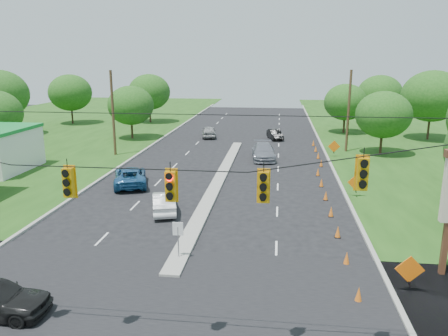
# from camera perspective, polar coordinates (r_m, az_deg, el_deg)

# --- Properties ---
(ground) EXTENTS (160.00, 160.00, 0.00)m
(ground) POSITION_cam_1_polar(r_m,az_deg,el_deg) (18.15, -10.45, -19.91)
(ground) COLOR black
(ground) RESTS_ON ground
(cross_street) EXTENTS (160.00, 14.00, 0.02)m
(cross_street) POSITION_cam_1_polar(r_m,az_deg,el_deg) (18.15, -10.45, -19.91)
(cross_street) COLOR black
(cross_street) RESTS_ON ground
(curb_left) EXTENTS (0.25, 110.00, 0.16)m
(curb_left) POSITION_cam_1_polar(r_m,az_deg,el_deg) (47.83, -11.29, 1.58)
(curb_left) COLOR gray
(curb_left) RESTS_ON ground
(curb_right) EXTENTS (0.25, 110.00, 0.16)m
(curb_right) POSITION_cam_1_polar(r_m,az_deg,el_deg) (45.71, 13.51, 0.88)
(curb_right) COLOR gray
(curb_right) RESTS_ON ground
(median) EXTENTS (1.00, 34.00, 0.18)m
(median) POSITION_cam_1_polar(r_m,az_deg,el_deg) (37.02, -0.72, -1.77)
(median) COLOR gray
(median) RESTS_ON ground
(median_sign) EXTENTS (0.55, 0.06, 2.05)m
(median_sign) POSITION_cam_1_polar(r_m,az_deg,el_deg) (22.57, -6.03, -8.47)
(median_sign) COLOR gray
(median_sign) RESTS_ON ground
(signal_span) EXTENTS (25.60, 0.32, 9.00)m
(signal_span) POSITION_cam_1_polar(r_m,az_deg,el_deg) (15.07, -12.61, -6.08)
(signal_span) COLOR #422D1C
(signal_span) RESTS_ON ground
(utility_pole_far_left) EXTENTS (0.28, 0.28, 9.00)m
(utility_pole_far_left) POSITION_cam_1_polar(r_m,az_deg,el_deg) (47.91, -14.29, 6.90)
(utility_pole_far_left) COLOR #422D1C
(utility_pole_far_left) RESTS_ON ground
(utility_pole_far_right) EXTENTS (0.28, 0.28, 9.00)m
(utility_pole_far_right) POSITION_cam_1_polar(r_m,az_deg,el_deg) (50.17, 15.96, 7.10)
(utility_pole_far_right) COLOR #422D1C
(utility_pole_far_right) RESTS_ON ground
(cone_0) EXTENTS (0.32, 0.32, 0.70)m
(cone_0) POSITION_cam_1_polar(r_m,az_deg,el_deg) (20.15, 17.17, -15.49)
(cone_0) COLOR orange
(cone_0) RESTS_ON ground
(cone_1) EXTENTS (0.32, 0.32, 0.70)m
(cone_1) POSITION_cam_1_polar(r_m,az_deg,el_deg) (23.22, 15.72, -11.28)
(cone_1) COLOR orange
(cone_1) RESTS_ON ground
(cone_2) EXTENTS (0.32, 0.32, 0.70)m
(cone_2) POSITION_cam_1_polar(r_m,az_deg,el_deg) (26.40, 14.65, -8.06)
(cone_2) COLOR orange
(cone_2) RESTS_ON ground
(cone_3) EXTENTS (0.32, 0.32, 0.70)m
(cone_3) POSITION_cam_1_polar(r_m,az_deg,el_deg) (29.65, 13.81, -5.54)
(cone_3) COLOR orange
(cone_3) RESTS_ON ground
(cone_4) EXTENTS (0.32, 0.32, 0.70)m
(cone_4) POSITION_cam_1_polar(r_m,az_deg,el_deg) (32.95, 13.15, -3.52)
(cone_4) COLOR orange
(cone_4) RESTS_ON ground
(cone_5) EXTENTS (0.32, 0.32, 0.70)m
(cone_5) POSITION_cam_1_polar(r_m,az_deg,el_deg) (36.29, 12.62, -1.87)
(cone_5) COLOR orange
(cone_5) RESTS_ON ground
(cone_6) EXTENTS (0.32, 0.32, 0.70)m
(cone_6) POSITION_cam_1_polar(r_m,az_deg,el_deg) (39.66, 12.17, -0.50)
(cone_6) COLOR orange
(cone_6) RESTS_ON ground
(cone_7) EXTENTS (0.32, 0.32, 0.70)m
(cone_7) POSITION_cam_1_polar(r_m,az_deg,el_deg) (43.10, 12.59, 0.63)
(cone_7) COLOR orange
(cone_7) RESTS_ON ground
(cone_8) EXTENTS (0.32, 0.32, 0.70)m
(cone_8) POSITION_cam_1_polar(r_m,az_deg,el_deg) (46.50, 12.21, 1.62)
(cone_8) COLOR orange
(cone_8) RESTS_ON ground
(cone_9) EXTENTS (0.32, 0.32, 0.70)m
(cone_9) POSITION_cam_1_polar(r_m,az_deg,el_deg) (49.92, 11.88, 2.47)
(cone_9) COLOR orange
(cone_9) RESTS_ON ground
(cone_10) EXTENTS (0.32, 0.32, 0.70)m
(cone_10) POSITION_cam_1_polar(r_m,az_deg,el_deg) (53.34, 11.60, 3.22)
(cone_10) COLOR orange
(cone_10) RESTS_ON ground
(work_sign_0) EXTENTS (1.27, 0.58, 1.37)m
(work_sign_0) POSITION_cam_1_polar(r_m,az_deg,el_deg) (21.19, 23.08, -12.23)
(work_sign_0) COLOR black
(work_sign_0) RESTS_ON ground
(work_sign_1) EXTENTS (1.27, 0.58, 1.37)m
(work_sign_1) POSITION_cam_1_polar(r_m,az_deg,el_deg) (34.02, 16.88, -1.91)
(work_sign_1) COLOR black
(work_sign_1) RESTS_ON ground
(work_sign_2) EXTENTS (1.27, 0.58, 1.37)m
(work_sign_2) POSITION_cam_1_polar(r_m,az_deg,el_deg) (47.51, 14.18, 2.68)
(work_sign_2) COLOR black
(work_sign_2) RESTS_ON ground
(tree_4) EXTENTS (6.72, 6.72, 7.84)m
(tree_4) POSITION_cam_1_polar(r_m,az_deg,el_deg) (74.19, -19.44, 9.26)
(tree_4) COLOR black
(tree_4) RESTS_ON ground
(tree_5) EXTENTS (5.88, 5.88, 6.86)m
(tree_5) POSITION_cam_1_polar(r_m,az_deg,el_deg) (57.77, -12.09, 8.00)
(tree_5) COLOR black
(tree_5) RESTS_ON ground
(tree_6) EXTENTS (6.72, 6.72, 7.84)m
(tree_6) POSITION_cam_1_polar(r_m,az_deg,el_deg) (72.55, -9.73, 9.76)
(tree_6) COLOR black
(tree_6) RESTS_ON ground
(tree_9) EXTENTS (5.88, 5.88, 6.86)m
(tree_9) POSITION_cam_1_polar(r_m,az_deg,el_deg) (49.87, 20.11, 6.56)
(tree_9) COLOR black
(tree_9) RESTS_ON ground
(tree_10) EXTENTS (7.56, 7.56, 8.82)m
(tree_10) POSITION_cam_1_polar(r_m,az_deg,el_deg) (61.49, 25.54, 8.47)
(tree_10) COLOR black
(tree_10) RESTS_ON ground
(tree_11) EXTENTS (6.72, 6.72, 7.84)m
(tree_11) POSITION_cam_1_polar(r_m,az_deg,el_deg) (71.09, 19.67, 9.07)
(tree_11) COLOR black
(tree_11) RESTS_ON ground
(tree_12) EXTENTS (5.88, 5.88, 6.86)m
(tree_12) POSITION_cam_1_polar(r_m,az_deg,el_deg) (63.20, 15.58, 8.29)
(tree_12) COLOR black
(tree_12) RESTS_ON ground
(white_sedan) EXTENTS (2.61, 4.46, 1.39)m
(white_sedan) POSITION_cam_1_polar(r_m,az_deg,el_deg) (29.84, -7.85, -4.43)
(white_sedan) COLOR white
(white_sedan) RESTS_ON ground
(blue_pickup) EXTENTS (4.10, 5.95, 1.51)m
(blue_pickup) POSITION_cam_1_polar(r_m,az_deg,el_deg) (36.57, -12.14, -1.06)
(blue_pickup) COLOR #205283
(blue_pickup) RESTS_ON ground
(silver_car_far) EXTENTS (2.79, 5.79, 1.62)m
(silver_car_far) POSITION_cam_1_polar(r_m,az_deg,el_deg) (45.36, 5.19, 2.17)
(silver_car_far) COLOR slate
(silver_car_far) RESTS_ON ground
(silver_car_oncoming) EXTENTS (2.57, 4.73, 1.53)m
(silver_car_oncoming) POSITION_cam_1_polar(r_m,az_deg,el_deg) (58.08, -1.99, 4.77)
(silver_car_oncoming) COLOR gray
(silver_car_oncoming) RESTS_ON ground
(dark_car_receding) EXTENTS (2.35, 4.13, 1.29)m
(dark_car_receding) POSITION_cam_1_polar(r_m,az_deg,el_deg) (56.96, 6.66, 4.38)
(dark_car_receding) COLOR black
(dark_car_receding) RESTS_ON ground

